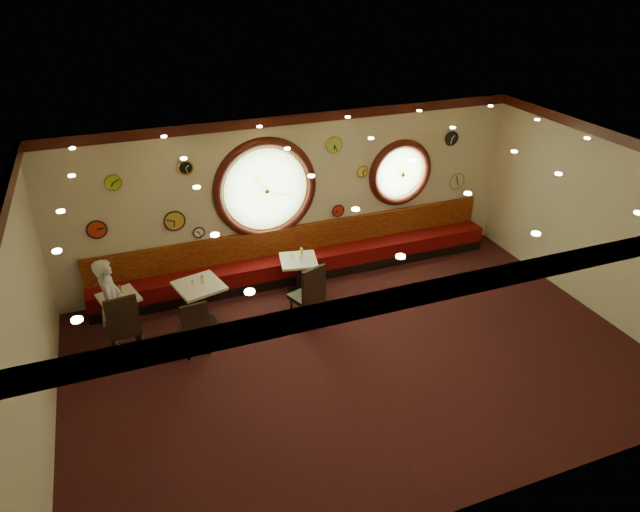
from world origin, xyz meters
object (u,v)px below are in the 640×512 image
Objects in this scene: chair_a at (123,322)px; chair_c at (310,291)px; condiment_b_pepper at (201,281)px; condiment_c_bottle at (302,252)px; chair_b at (195,325)px; table_b at (201,299)px; condiment_b_salt at (192,283)px; waiter at (112,303)px; table_a at (121,309)px; condiment_a_pepper at (117,294)px; condiment_a_salt at (116,294)px; condiment_c_salt at (292,257)px; table_c at (299,272)px; condiment_c_pepper at (301,258)px; condiment_b_bottle at (202,279)px; condiment_a_bottle at (120,289)px.

chair_c is (3.02, -0.17, -0.01)m from chair_a.
chair_c reaches higher than condiment_b_pepper.
chair_b is at bearing -150.21° from condiment_c_bottle.
table_b is 0.36m from condiment_b_salt.
chair_c is 0.45× the size of waiter.
table_b is (1.29, -0.33, 0.09)m from table_a.
table_a is 0.30m from condiment_a_pepper.
condiment_a_salt is at bearing 127.91° from chair_b.
condiment_c_salt is 1.78m from condiment_b_pepper.
condiment_b_pepper is (-1.70, 0.66, 0.20)m from chair_c.
table_c is 0.50× the size of waiter.
condiment_c_pepper is at bearing -115.87° from condiment_c_bottle.
condiment_b_salt is (-0.10, 0.02, 0.34)m from table_b.
condiment_b_salt is at bearing 15.73° from chair_a.
condiment_a_salt reaches higher than table_a.
table_c is 1.91m from condiment_b_pepper.
condiment_c_pepper is at bearing 8.32° from condiment_b_pepper.
condiment_b_bottle is (-1.71, -0.40, 0.10)m from condiment_c_salt.
table_b is at bearing -14.72° from condiment_a_salt.
condiment_c_pepper reaches higher than condiment_a_salt.
condiment_b_bottle is 1.96m from condiment_c_bottle.
condiment_c_bottle is (0.09, 0.09, 0.36)m from table_c.
table_a is at bearing 165.36° from condiment_b_salt.
condiment_a_pepper is 0.38m from waiter.
chair_b reaches higher than condiment_a_salt.
chair_a reaches higher than condiment_a_bottle.
condiment_a_bottle is (-3.14, 0.05, 0.29)m from table_c.
chair_c is at bearing -19.19° from condiment_a_bottle.
chair_c is 1.06m from condiment_c_salt.
condiment_b_salt is (0.14, 0.83, 0.27)m from chair_b.
condiment_a_bottle is at bearing 141.35° from chair_c.
condiment_b_pepper is at bearing 66.00° from chair_b.
condiment_b_salt is at bearing -169.93° from table_c.
condiment_b_bottle reaches higher than condiment_a_bottle.
chair_a is 7.52× the size of condiment_a_salt.
table_a is 3.09m from condiment_c_salt.
condiment_b_salt is (-1.99, -0.35, 0.39)m from table_c.
waiter is at bearing -106.39° from table_a.
condiment_a_salt is 0.10m from condiment_a_bottle.
waiter is at bearing -171.64° from condiment_c_bottle.
condiment_a_bottle is 0.10× the size of waiter.
table_b is at bearing 68.47° from chair_b.
condiment_c_salt is at bearing 69.09° from chair_c.
condiment_a_salt is at bearing -177.97° from condiment_c_bottle.
chair_b is 3.95× the size of condiment_a_bottle.
table_c reaches higher than table_a.
table_a is 3.20m from chair_c.
chair_a is 3.03m from chair_c.
table_b is at bearing -166.43° from condiment_c_salt.
condiment_a_bottle is at bearing 161.51° from table_b.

